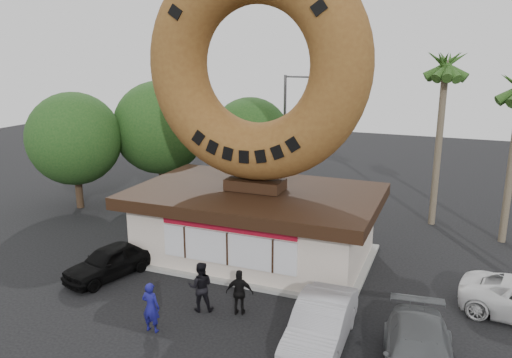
{
  "coord_description": "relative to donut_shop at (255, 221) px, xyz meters",
  "views": [
    {
      "loc": [
        8.27,
        -14.43,
        9.5
      ],
      "look_at": [
        0.84,
        4.0,
        4.36
      ],
      "focal_mm": 35.0,
      "sensor_mm": 36.0,
      "label": 1
    }
  ],
  "objects": [
    {
      "name": "tree_far",
      "position": [
        -13.0,
        3.02,
        2.56
      ],
      "size": [
        5.6,
        5.6,
        7.14
      ],
      "color": "#473321",
      "rests_on": "ground"
    },
    {
      "name": "person_right",
      "position": [
        1.47,
        -5.16,
        -0.89
      ],
      "size": [
        1.09,
        0.65,
        1.75
      ],
      "primitive_type": "imported",
      "rotation": [
        0.0,
        0.0,
        3.37
      ],
      "color": "black",
      "rests_on": "ground"
    },
    {
      "name": "person_center",
      "position": [
        0.0,
        -5.43,
        -0.8
      ],
      "size": [
        1.14,
        1.03,
        1.92
      ],
      "primitive_type": "imported",
      "rotation": [
        0.0,
        0.0,
        3.54
      ],
      "color": "black",
      "rests_on": "ground"
    },
    {
      "name": "donut_shop",
      "position": [
        0.0,
        0.0,
        0.0
      ],
      "size": [
        11.2,
        7.2,
        3.8
      ],
      "color": "beige",
      "rests_on": "ground"
    },
    {
      "name": "car_grey",
      "position": [
        7.91,
        -6.66,
        -1.02
      ],
      "size": [
        2.69,
        5.37,
        1.5
      ],
      "primitive_type": "imported",
      "rotation": [
        0.0,
        0.0,
        0.12
      ],
      "color": "slate",
      "rests_on": "ground"
    },
    {
      "name": "tree_west",
      "position": [
        -9.5,
        7.02,
        2.87
      ],
      "size": [
        6.0,
        6.0,
        7.65
      ],
      "color": "#473321",
      "rests_on": "ground"
    },
    {
      "name": "person_left",
      "position": [
        -0.91,
        -7.36,
        -0.86
      ],
      "size": [
        0.68,
        0.46,
        1.82
      ],
      "primitive_type": "imported",
      "rotation": [
        0.0,
        0.0,
        3.17
      ],
      "color": "navy",
      "rests_on": "ground"
    },
    {
      "name": "ground",
      "position": [
        0.0,
        -5.98,
        -1.77
      ],
      "size": [
        90.0,
        90.0,
        0.0
      ],
      "primitive_type": "plane",
      "color": "black",
      "rests_on": "ground"
    },
    {
      "name": "street_lamp",
      "position": [
        -1.86,
        10.02,
        2.72
      ],
      "size": [
        2.11,
        0.2,
        8.0
      ],
      "color": "#59595E",
      "rests_on": "ground"
    },
    {
      "name": "tree_mid",
      "position": [
        -4.0,
        9.02,
        2.25
      ],
      "size": [
        5.2,
        5.2,
        6.63
      ],
      "color": "#473321",
      "rests_on": "ground"
    },
    {
      "name": "palm_near",
      "position": [
        7.5,
        8.02,
        6.65
      ],
      "size": [
        2.6,
        2.6,
        9.75
      ],
      "color": "#726651",
      "rests_on": "ground"
    },
    {
      "name": "giant_donut",
      "position": [
        0.0,
        0.02,
        7.12
      ],
      "size": [
        10.17,
        2.59,
        10.17
      ],
      "primitive_type": "torus",
      "rotation": [
        1.57,
        0.0,
        0.0
      ],
      "color": "brown",
      "rests_on": "donut_shop"
    },
    {
      "name": "car_silver",
      "position": [
        4.76,
        -6.05,
        -0.98
      ],
      "size": [
        1.77,
        4.82,
        1.58
      ],
      "primitive_type": "imported",
      "rotation": [
        0.0,
        0.0,
        0.02
      ],
      "color": "#A6A5AA",
      "rests_on": "ground"
    },
    {
      "name": "car_black",
      "position": [
        -5.03,
        -4.34,
        -1.07
      ],
      "size": [
        2.7,
        4.36,
        1.38
      ],
      "primitive_type": "imported",
      "rotation": [
        0.0,
        0.0,
        -0.28
      ],
      "color": "black",
      "rests_on": "ground"
    }
  ]
}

